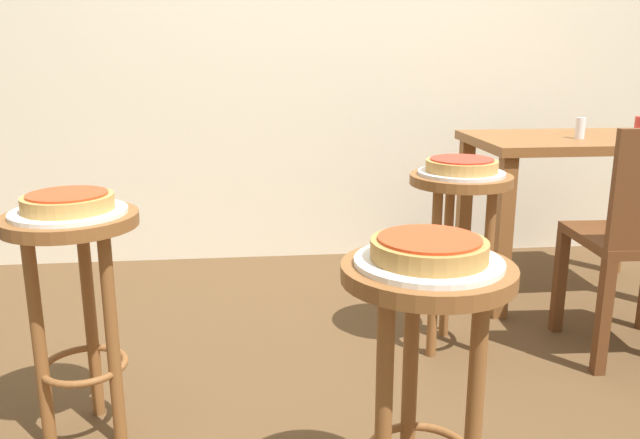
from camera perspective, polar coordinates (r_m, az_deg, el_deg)
The scene contains 12 objects.
ground_plane at distance 2.14m, azimuth 5.79°, elevation -16.11°, with size 6.00×6.00×0.00m, color brown.
stool_foreground at distance 1.42m, azimuth 9.18°, elevation -10.78°, with size 0.36×0.36×0.66m.
serving_plate_foreground at distance 1.35m, azimuth 9.49°, elevation -3.68°, with size 0.31×0.31×0.01m, color white.
pizza_foreground at distance 1.34m, azimuth 9.54°, elevation -2.53°, with size 0.24×0.24×0.05m.
stool_middle at distance 1.91m, azimuth -20.65°, elevation -4.75°, with size 0.36×0.36×0.66m.
serving_plate_middle at distance 1.86m, azimuth -21.15°, elevation 0.62°, with size 0.31×0.31×0.01m, color white.
pizza_middle at distance 1.86m, azimuth -21.23°, elevation 1.47°, with size 0.24×0.24×0.05m.
stool_leftside at distance 2.39m, azimuth 12.04°, elevation -0.34°, with size 0.36×0.36×0.66m.
serving_plate_leftside at distance 2.35m, azimuth 12.28°, elevation 4.00°, with size 0.31×0.31×0.01m, color silver.
pizza_leftside at distance 2.35m, azimuth 12.32°, elevation 4.68°, with size 0.25×0.25×0.05m.
dining_table at distance 3.10m, azimuth 21.22°, elevation 4.34°, with size 0.89×0.60×0.72m.
condiment_shaker at distance 3.01m, azimuth 21.85°, elevation 7.44°, with size 0.04×0.04×0.09m, color white.
Camera 1 is at (-0.40, -1.79, 1.09)m, focal length 36.51 mm.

